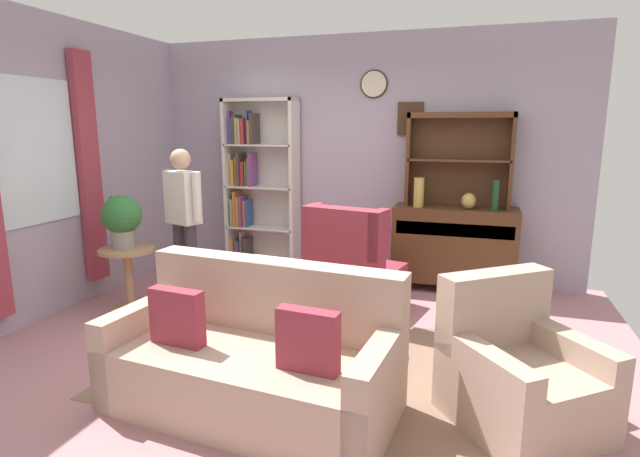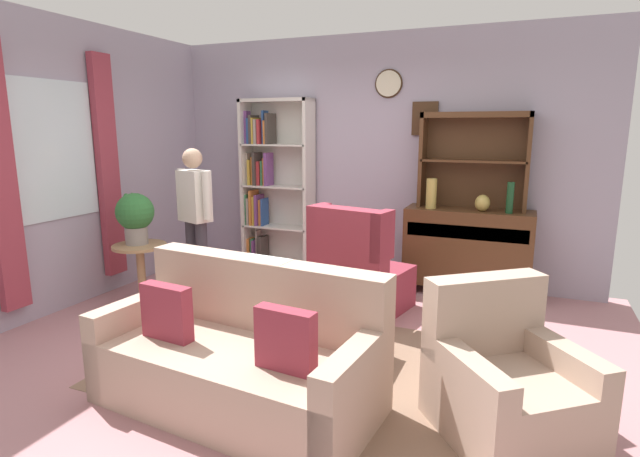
{
  "view_description": "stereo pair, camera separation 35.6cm",
  "coord_description": "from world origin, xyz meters",
  "px_view_note": "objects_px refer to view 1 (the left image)",
  "views": [
    {
      "loc": [
        1.31,
        -3.6,
        1.77
      ],
      "look_at": [
        0.1,
        0.2,
        0.95
      ],
      "focal_mm": 27.85,
      "sensor_mm": 36.0,
      "label": 1
    },
    {
      "loc": [
        1.64,
        -3.48,
        1.77
      ],
      "look_at": [
        0.1,
        0.2,
        0.95
      ],
      "focal_mm": 27.85,
      "sensor_mm": 36.0,
      "label": 2
    }
  ],
  "objects_px": {
    "potted_plant_large": "(122,218)",
    "potted_plant_small": "(174,281)",
    "bookshelf": "(256,186)",
    "bottle_wine": "(495,195)",
    "sideboard": "(454,245)",
    "vase_round": "(469,201)",
    "couch_floral": "(255,360)",
    "armchair_floral": "(519,377)",
    "plant_stand": "(129,273)",
    "sideboard_hutch": "(459,147)",
    "person_reading": "(184,215)",
    "wingback_chair": "(352,273)",
    "coffee_table": "(325,313)",
    "book_stack": "(327,296)",
    "vase_tall": "(419,192)"
  },
  "relations": [
    {
      "from": "potted_plant_large",
      "to": "potted_plant_small",
      "type": "distance_m",
      "value": 0.86
    },
    {
      "from": "vase_tall",
      "to": "couch_floral",
      "type": "distance_m",
      "value": 2.91
    },
    {
      "from": "person_reading",
      "to": "wingback_chair",
      "type": "bearing_deg",
      "value": 8.09
    },
    {
      "from": "armchair_floral",
      "to": "coffee_table",
      "type": "bearing_deg",
      "value": 159.84
    },
    {
      "from": "plant_stand",
      "to": "potted_plant_small",
      "type": "xyz_separation_m",
      "value": [
        0.24,
        0.39,
        -0.18
      ]
    },
    {
      "from": "book_stack",
      "to": "vase_tall",
      "type": "bearing_deg",
      "value": 75.69
    },
    {
      "from": "book_stack",
      "to": "wingback_chair",
      "type": "bearing_deg",
      "value": 92.15
    },
    {
      "from": "vase_tall",
      "to": "sideboard",
      "type": "bearing_deg",
      "value": 11.63
    },
    {
      "from": "potted_plant_small",
      "to": "wingback_chair",
      "type": "bearing_deg",
      "value": 8.18
    },
    {
      "from": "bottle_wine",
      "to": "couch_floral",
      "type": "height_order",
      "value": "bottle_wine"
    },
    {
      "from": "sideboard",
      "to": "armchair_floral",
      "type": "height_order",
      "value": "sideboard"
    },
    {
      "from": "sideboard_hutch",
      "to": "couch_floral",
      "type": "height_order",
      "value": "sideboard_hutch"
    },
    {
      "from": "vase_round",
      "to": "couch_floral",
      "type": "xyz_separation_m",
      "value": [
        -1.21,
        -2.74,
        -0.69
      ]
    },
    {
      "from": "person_reading",
      "to": "coffee_table",
      "type": "distance_m",
      "value": 1.96
    },
    {
      "from": "sideboard",
      "to": "wingback_chair",
      "type": "xyz_separation_m",
      "value": [
        -0.9,
        -0.97,
        -0.13
      ]
    },
    {
      "from": "plant_stand",
      "to": "armchair_floral",
      "type": "bearing_deg",
      "value": -13.86
    },
    {
      "from": "sideboard",
      "to": "vase_tall",
      "type": "distance_m",
      "value": 0.69
    },
    {
      "from": "vase_tall",
      "to": "potted_plant_large",
      "type": "distance_m",
      "value": 3.03
    },
    {
      "from": "armchair_floral",
      "to": "plant_stand",
      "type": "height_order",
      "value": "armchair_floral"
    },
    {
      "from": "sideboard_hutch",
      "to": "vase_round",
      "type": "distance_m",
      "value": 0.6
    },
    {
      "from": "book_stack",
      "to": "plant_stand",
      "type": "bearing_deg",
      "value": 171.87
    },
    {
      "from": "vase_tall",
      "to": "vase_round",
      "type": "bearing_deg",
      "value": 1.49
    },
    {
      "from": "bottle_wine",
      "to": "couch_floral",
      "type": "bearing_deg",
      "value": -118.37
    },
    {
      "from": "wingback_chair",
      "to": "potted_plant_small",
      "type": "distance_m",
      "value": 1.85
    },
    {
      "from": "vase_tall",
      "to": "book_stack",
      "type": "xyz_separation_m",
      "value": [
        -0.47,
        -1.85,
        -0.6
      ]
    },
    {
      "from": "armchair_floral",
      "to": "coffee_table",
      "type": "xyz_separation_m",
      "value": [
        -1.37,
        0.5,
        0.06
      ]
    },
    {
      "from": "bookshelf",
      "to": "sideboard_hutch",
      "type": "xyz_separation_m",
      "value": [
        2.39,
        0.03,
        0.5
      ]
    },
    {
      "from": "coffee_table",
      "to": "plant_stand",
      "type": "bearing_deg",
      "value": 170.48
    },
    {
      "from": "wingback_chair",
      "to": "potted_plant_small",
      "type": "bearing_deg",
      "value": -171.82
    },
    {
      "from": "armchair_floral",
      "to": "potted_plant_large",
      "type": "relative_size",
      "value": 2.12
    },
    {
      "from": "couch_floral",
      "to": "book_stack",
      "type": "height_order",
      "value": "couch_floral"
    },
    {
      "from": "sideboard",
      "to": "potted_plant_small",
      "type": "relative_size",
      "value": 3.69
    },
    {
      "from": "vase_tall",
      "to": "armchair_floral",
      "type": "height_order",
      "value": "vase_tall"
    },
    {
      "from": "vase_tall",
      "to": "couch_floral",
      "type": "xyz_separation_m",
      "value": [
        -0.69,
        -2.72,
        -0.77
      ]
    },
    {
      "from": "sideboard",
      "to": "bottle_wine",
      "type": "xyz_separation_m",
      "value": [
        0.39,
        -0.09,
        0.57
      ]
    },
    {
      "from": "bottle_wine",
      "to": "wingback_chair",
      "type": "bearing_deg",
      "value": -145.53
    },
    {
      "from": "coffee_table",
      "to": "potted_plant_large",
      "type": "bearing_deg",
      "value": 170.27
    },
    {
      "from": "person_reading",
      "to": "sideboard_hutch",
      "type": "bearing_deg",
      "value": 27.1
    },
    {
      "from": "person_reading",
      "to": "book_stack",
      "type": "height_order",
      "value": "person_reading"
    },
    {
      "from": "sideboard",
      "to": "vase_tall",
      "type": "height_order",
      "value": "vase_tall"
    },
    {
      "from": "potted_plant_small",
      "to": "book_stack",
      "type": "distance_m",
      "value": 2.0
    },
    {
      "from": "sideboard",
      "to": "vase_round",
      "type": "distance_m",
      "value": 0.52
    },
    {
      "from": "sideboard_hutch",
      "to": "potted_plant_small",
      "type": "relative_size",
      "value": 3.12
    },
    {
      "from": "bottle_wine",
      "to": "potted_plant_large",
      "type": "bearing_deg",
      "value": -155.85
    },
    {
      "from": "vase_tall",
      "to": "book_stack",
      "type": "relative_size",
      "value": 1.59
    },
    {
      "from": "bookshelf",
      "to": "bottle_wine",
      "type": "distance_m",
      "value": 2.78
    },
    {
      "from": "coffee_table",
      "to": "person_reading",
      "type": "bearing_deg",
      "value": 156.0
    },
    {
      "from": "potted_plant_small",
      "to": "couch_floral",
      "type": "bearing_deg",
      "value": -43.63
    },
    {
      "from": "coffee_table",
      "to": "book_stack",
      "type": "xyz_separation_m",
      "value": [
        0.0,
        0.05,
        0.12
      ]
    },
    {
      "from": "sideboard",
      "to": "bottle_wine",
      "type": "bearing_deg",
      "value": -12.89
    }
  ]
}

